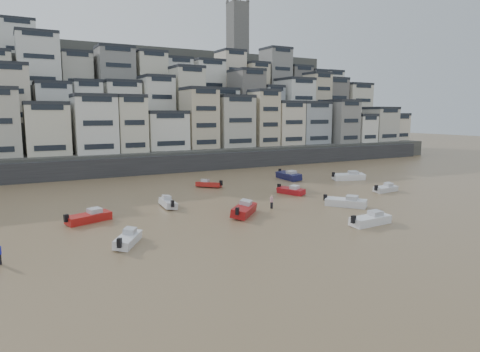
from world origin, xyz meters
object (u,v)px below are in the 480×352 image
boat_e (291,190)px  boat_h (209,183)px  boat_b (346,201)px  boat_g (349,175)px  boat_c (244,208)px  person_pink (272,202)px  boat_i (289,174)px  boat_d (386,188)px  boat_f (168,202)px  boat_j (128,237)px  boat_a (370,218)px  boat_k (89,216)px

boat_e → boat_h: bearing=-161.3°
boat_b → boat_g: 22.78m
boat_c → boat_b: bearing=-54.5°
boat_e → boat_g: bearing=92.2°
boat_b → person_pink: size_ratio=3.23×
boat_i → person_pink: boat_i is taller
boat_d → boat_c: bearing=-178.8°
boat_b → person_pink: (-8.97, 3.65, 0.10)m
boat_b → boat_e: size_ratio=1.17×
boat_c → boat_e: bearing=-12.2°
boat_f → boat_c: bearing=-138.1°
boat_d → boat_i: 18.33m
boat_c → boat_i: boat_i is taller
boat_h → person_pink: bearing=137.8°
boat_d → boat_j: boat_j is taller
boat_a → boat_c: size_ratio=0.91×
boat_g → boat_c: bearing=-137.3°
boat_b → boat_c: (-13.74, 2.23, 0.05)m
boat_k → boat_b: bearing=-34.2°
boat_k → person_pink: (21.36, -3.91, 0.13)m
boat_d → boat_e: size_ratio=0.98×
boat_a → boat_j: 25.21m
boat_a → person_pink: person_pink is taller
boat_f → person_pink: person_pink is taller
boat_h → boat_c: bearing=123.8°
boat_i → boat_h: bearing=-84.2°
boat_f → person_pink: 13.22m
boat_b → boat_d: (12.50, 4.88, -0.13)m
boat_h → boat_j: 30.95m
boat_g → boat_h: boat_g is taller
boat_k → boat_h: bearing=13.9°
boat_e → boat_k: boat_k is taller
boat_g → person_pink: bearing=-135.7°
boat_b → boat_h: 23.63m
boat_i → boat_e: bearing=-30.2°
boat_d → boat_f: size_ratio=0.97×
boat_g → boat_k: size_ratio=1.17×
boat_k → boat_c: bearing=-38.0°
boat_e → boat_b: bearing=-10.9°
boat_e → boat_f: (-18.94, 0.37, 0.01)m
boat_j → boat_k: bearing=41.5°
boat_e → boat_i: bearing=128.8°
boat_c → boat_g: size_ratio=0.96×
boat_k → person_pink: bearing=-30.5°
boat_e → boat_j: bearing=-82.0°
boat_j → boat_a: bearing=-70.9°
boat_c → boat_d: boat_c is taller
boat_h → boat_g: bearing=-145.4°
boat_f → boat_h: 15.30m
boat_a → boat_k: boat_a is taller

